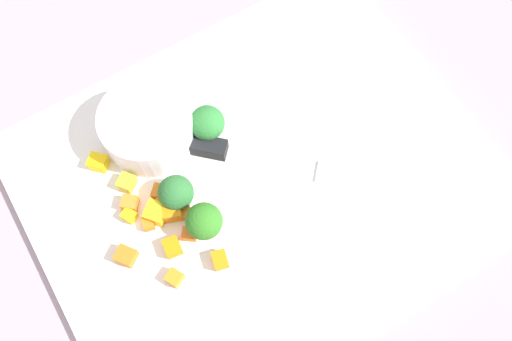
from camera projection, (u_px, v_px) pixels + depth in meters
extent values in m
plane|color=#9F8A92|center=(256.00, 178.00, 0.57)|extent=(4.00, 4.00, 0.00)
cube|color=white|center=(256.00, 176.00, 0.57)|extent=(0.45, 0.36, 0.01)
cylinder|color=white|center=(148.00, 127.00, 0.56)|extent=(0.09, 0.09, 0.05)
cube|color=silver|center=(408.00, 189.00, 0.56)|extent=(0.15, 0.15, 0.00)
cube|color=black|center=(199.00, 145.00, 0.57)|extent=(0.05, 0.05, 0.02)
cube|color=orange|center=(172.00, 213.00, 0.54)|extent=(0.02, 0.02, 0.02)
cube|color=orange|center=(159.00, 192.00, 0.55)|extent=(0.02, 0.02, 0.01)
cube|color=orange|center=(189.00, 234.00, 0.53)|extent=(0.02, 0.02, 0.01)
cube|color=orange|center=(188.00, 217.00, 0.54)|extent=(0.01, 0.01, 0.01)
cube|color=orange|center=(148.00, 224.00, 0.54)|extent=(0.01, 0.01, 0.01)
cube|color=orange|center=(220.00, 260.00, 0.52)|extent=(0.02, 0.02, 0.01)
cube|color=orange|center=(167.00, 203.00, 0.54)|extent=(0.02, 0.02, 0.01)
cube|color=orange|center=(126.00, 256.00, 0.52)|extent=(0.02, 0.02, 0.01)
cube|color=orange|center=(174.00, 278.00, 0.52)|extent=(0.02, 0.02, 0.01)
cube|color=orange|center=(172.00, 247.00, 0.53)|extent=(0.02, 0.02, 0.01)
cube|color=orange|center=(130.00, 203.00, 0.54)|extent=(0.02, 0.02, 0.01)
cube|color=yellow|center=(129.00, 216.00, 0.54)|extent=(0.02, 0.02, 0.01)
cube|color=yellow|center=(175.00, 196.00, 0.55)|extent=(0.02, 0.02, 0.01)
cube|color=yellow|center=(127.00, 183.00, 0.55)|extent=(0.02, 0.02, 0.01)
cube|color=yellow|center=(98.00, 162.00, 0.56)|extent=(0.02, 0.02, 0.02)
cube|color=yellow|center=(156.00, 213.00, 0.54)|extent=(0.03, 0.03, 0.02)
cylinder|color=#98B66B|center=(205.00, 226.00, 0.53)|extent=(0.01, 0.01, 0.01)
sphere|color=#2F7421|center=(204.00, 221.00, 0.52)|extent=(0.04, 0.04, 0.04)
cylinder|color=#8BBF63|center=(178.00, 197.00, 0.55)|extent=(0.01, 0.01, 0.01)
sphere|color=#2B6830|center=(176.00, 193.00, 0.54)|extent=(0.04, 0.04, 0.04)
cylinder|color=#91B159|center=(208.00, 130.00, 0.57)|extent=(0.01, 0.01, 0.01)
sphere|color=#2C7732|center=(207.00, 123.00, 0.56)|extent=(0.04, 0.04, 0.04)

